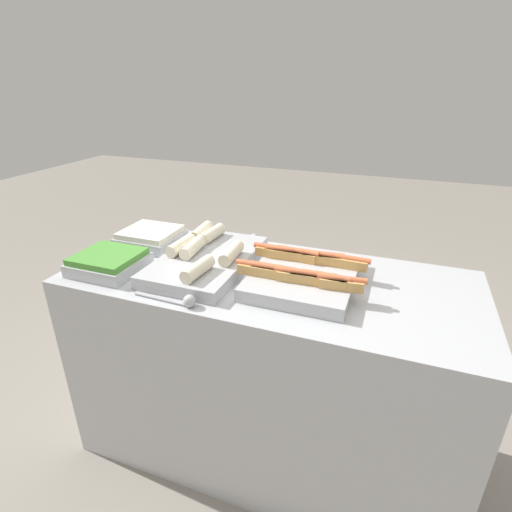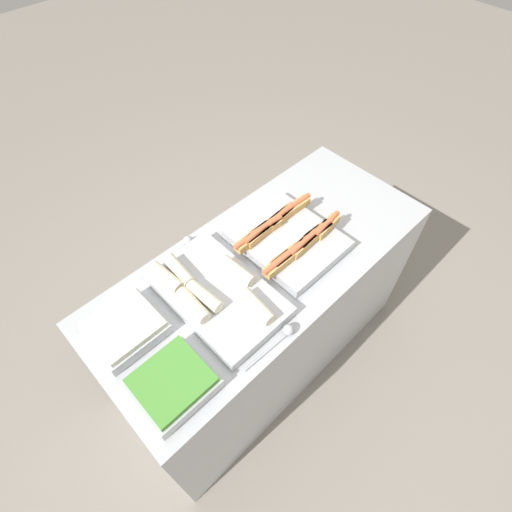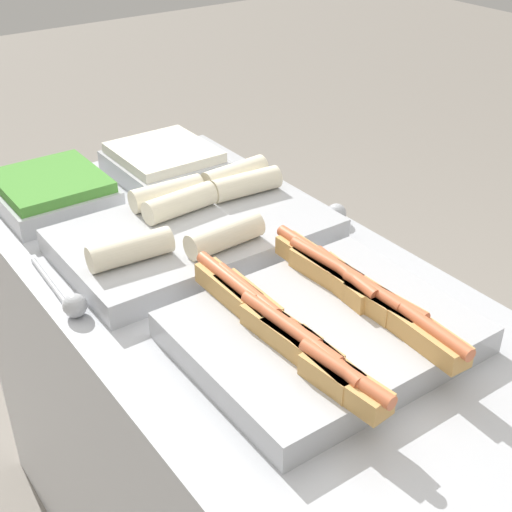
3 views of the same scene
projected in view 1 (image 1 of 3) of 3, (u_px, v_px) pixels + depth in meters
ground_plane at (266, 441)px, 1.93m from camera, size 12.00×12.00×0.00m
counter at (267, 368)px, 1.75m from camera, size 1.60×0.69×0.90m
tray_hotdogs at (304, 273)px, 1.50m from camera, size 0.47×0.45×0.10m
tray_wraps at (206, 257)px, 1.64m from camera, size 0.34×0.55×0.10m
tray_side_front at (109, 262)px, 1.60m from camera, size 0.26×0.24×0.07m
tray_side_back at (151, 237)px, 1.85m from camera, size 0.26×0.24×0.07m
serving_spoon_near at (184, 301)px, 1.36m from camera, size 0.25×0.04×0.04m
serving_spoon_far at (249, 238)px, 1.88m from camera, size 0.25×0.04×0.04m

